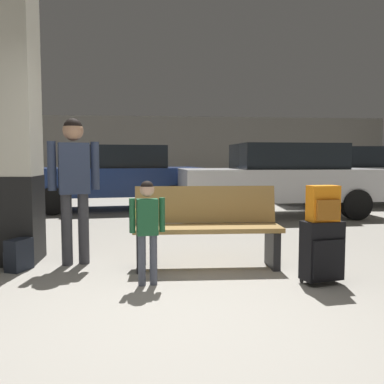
% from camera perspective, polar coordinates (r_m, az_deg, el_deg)
% --- Properties ---
extents(ground_plane, '(18.00, 18.00, 0.10)m').
position_cam_1_polar(ground_plane, '(7.10, -3.98, -5.55)').
color(ground_plane, gray).
extents(garage_back_wall, '(18.00, 0.12, 2.80)m').
position_cam_1_polar(garage_back_wall, '(15.85, -5.01, 5.26)').
color(garage_back_wall, gray).
rests_on(garage_back_wall, ground_plane).
extents(structural_pillar, '(0.57, 0.57, 3.18)m').
position_cam_1_polar(structural_pillar, '(5.21, -23.59, 8.42)').
color(structural_pillar, black).
rests_on(structural_pillar, ground_plane).
extents(bench, '(1.62, 0.58, 0.89)m').
position_cam_1_polar(bench, '(4.62, 2.06, -4.83)').
color(bench, '#9E7A42').
rests_on(bench, ground_plane).
extents(suitcase, '(0.42, 0.30, 0.60)m').
position_cam_1_polar(suitcase, '(4.18, 17.43, -7.71)').
color(suitcase, black).
rests_on(suitcase, ground_plane).
extents(backpack_bright, '(0.30, 0.22, 0.34)m').
position_cam_1_polar(backpack_bright, '(4.11, 17.57, -1.56)').
color(backpack_bright, orange).
rests_on(backpack_bright, suitcase).
extents(child, '(0.33, 0.19, 0.99)m').
position_cam_1_polar(child, '(3.93, -6.17, -4.02)').
color(child, '#4C5160').
rests_on(child, ground_plane).
extents(adult, '(0.55, 0.27, 1.64)m').
position_cam_1_polar(adult, '(4.83, -15.88, 2.26)').
color(adult, '#38383D').
rests_on(adult, ground_plane).
extents(backpack_dark_floor, '(0.28, 0.32, 0.34)m').
position_cam_1_polar(backpack_dark_floor, '(4.87, -22.69, -7.98)').
color(backpack_dark_floor, '#1E232D').
rests_on(backpack_dark_floor, ground_plane).
extents(parked_car_far, '(4.28, 2.18, 1.51)m').
position_cam_1_polar(parked_car_far, '(10.07, -10.57, 2.25)').
color(parked_car_far, navy).
rests_on(parked_car_far, ground_plane).
extents(parked_car_near, '(4.16, 1.92, 1.51)m').
position_cam_1_polar(parked_car_near, '(8.94, 12.06, 1.95)').
color(parked_car_near, silver).
rests_on(parked_car_near, ground_plane).
extents(parked_car_side, '(4.25, 2.10, 1.51)m').
position_cam_1_polar(parked_car_side, '(11.77, 21.13, 2.34)').
color(parked_car_side, slate).
rests_on(parked_car_side, ground_plane).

